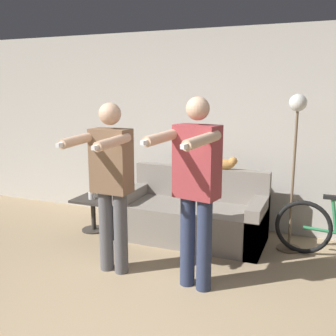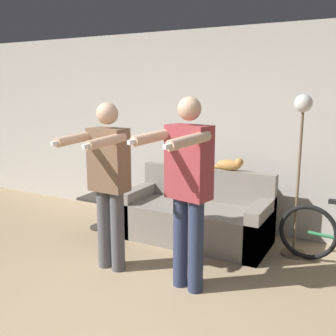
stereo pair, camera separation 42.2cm
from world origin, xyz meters
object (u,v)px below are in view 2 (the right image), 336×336
at_px(person_left, 108,177).
at_px(cat, 230,165).
at_px(cup, 99,194).
at_px(couch, 197,218).
at_px(person_right, 187,183).
at_px(side_table, 101,205).
at_px(floor_lamp, 301,140).

xyz_separation_m(person_left, cat, (0.76, 1.46, -0.06)).
bearing_deg(cup, person_left, -47.22).
relative_size(couch, cup, 19.49).
bearing_deg(cat, person_right, -85.37).
bearing_deg(side_table, couch, 9.92).
bearing_deg(cat, person_left, -117.49).
bearing_deg(side_table, person_left, -48.02).
relative_size(person_left, side_table, 3.82).
height_order(floor_lamp, side_table, floor_lamp).
relative_size(cat, floor_lamp, 0.24).
distance_m(cat, floor_lamp, 0.95).
distance_m(floor_lamp, cup, 2.60).
distance_m(couch, cup, 1.33).
relative_size(cat, cup, 4.82).
bearing_deg(cup, cat, 19.60).
height_order(cat, cup, cat).
height_order(cat, floor_lamp, floor_lamp).
bearing_deg(floor_lamp, couch, -174.67).
bearing_deg(cat, side_table, -161.95).
xyz_separation_m(floor_lamp, cup, (-2.44, -0.38, -0.82)).
xyz_separation_m(couch, cat, (0.30, 0.29, 0.64)).
bearing_deg(person_right, cup, 163.63).
height_order(couch, side_table, couch).
xyz_separation_m(cat, side_table, (-1.60, -0.52, -0.61)).
xyz_separation_m(person_left, cup, (-0.83, 0.89, -0.50)).
bearing_deg(person_right, cat, 105.91).
relative_size(person_right, cup, 19.64).
relative_size(person_left, person_right, 0.96).
xyz_separation_m(person_right, floor_lamp, (0.73, 1.27, 0.29)).
relative_size(floor_lamp, side_table, 3.98).
xyz_separation_m(person_left, side_table, (-0.84, 0.94, -0.67)).
relative_size(couch, cat, 4.04).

